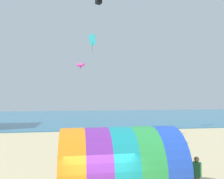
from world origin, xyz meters
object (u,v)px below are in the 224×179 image
at_px(giant_inflatable_tube, 120,166).
at_px(bystander_near_water, 128,139).
at_px(kite_magenta_parafoil, 81,65).
at_px(kite_cyan_diamond, 92,40).
at_px(kite_handler, 197,176).

relative_size(giant_inflatable_tube, bystander_near_water, 3.17).
bearing_deg(bystander_near_water, kite_magenta_parafoil, 138.62).
xyz_separation_m(giant_inflatable_tube, bystander_near_water, (2.64, 9.89, -0.84)).
xyz_separation_m(kite_magenta_parafoil, bystander_near_water, (4.15, -3.66, -6.97)).
bearing_deg(kite_cyan_diamond, bystander_near_water, -35.30).
bearing_deg(bystander_near_water, kite_handler, -83.98).
distance_m(kite_handler, bystander_near_water, 9.56).
relative_size(giant_inflatable_tube, kite_cyan_diamond, 2.88).
bearing_deg(giant_inflatable_tube, kite_magenta_parafoil, 96.37).
height_order(giant_inflatable_tube, kite_handler, giant_inflatable_tube).
height_order(kite_magenta_parafoil, bystander_near_water, kite_magenta_parafoil).
height_order(kite_cyan_diamond, bystander_near_water, kite_cyan_diamond).
relative_size(giant_inflatable_tube, kite_magenta_parafoil, 4.62).
xyz_separation_m(kite_handler, kite_magenta_parafoil, (-5.15, 13.16, 6.84)).
xyz_separation_m(kite_handler, kite_cyan_diamond, (-4.05, 11.66, 9.09)).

